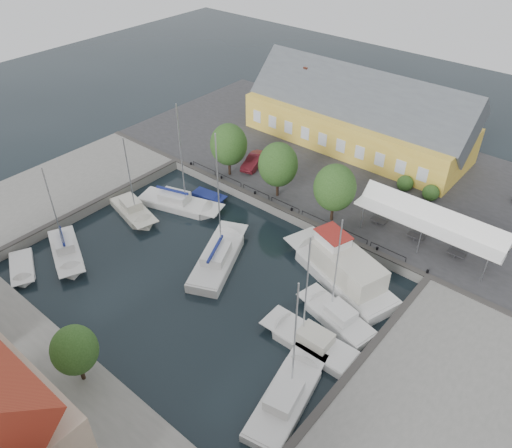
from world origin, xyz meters
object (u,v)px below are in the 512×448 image
at_px(east_boat_a, 337,319).
at_px(launch_nw, 209,197).
at_px(east_boat_c, 286,400).
at_px(launch_sw, 23,269).
at_px(center_sailboat, 218,260).
at_px(east_boat_b, 311,343).
at_px(tent_canopy, 431,221).
at_px(west_boat_b, 133,212).
at_px(west_boat_a, 178,204).
at_px(west_boat_d, 67,253).
at_px(trawler, 342,271).
at_px(car_red, 254,161).
at_px(warehouse, 354,116).

bearing_deg(east_boat_a, launch_nw, 163.10).
relative_size(east_boat_c, launch_sw, 2.02).
distance_m(center_sailboat, east_boat_b, 12.64).
relative_size(tent_canopy, east_boat_b, 1.27).
xyz_separation_m(tent_canopy, west_boat_b, (-26.49, -14.00, -3.42)).
distance_m(center_sailboat, launch_nw, 11.16).
height_order(east_boat_b, west_boat_a, west_boat_a).
bearing_deg(tent_canopy, west_boat_d, -139.30).
bearing_deg(west_boat_d, center_sailboat, 35.42).
bearing_deg(trawler, center_sailboat, -151.94).
height_order(car_red, west_boat_d, west_boat_d).
xyz_separation_m(center_sailboat, west_boat_d, (-11.96, -8.50, -0.09)).
xyz_separation_m(center_sailboat, east_boat_a, (12.54, 0.95, -0.10)).
height_order(warehouse, launch_nw, warehouse).
bearing_deg(warehouse, east_boat_c, -65.28).
height_order(trawler, west_boat_d, west_boat_d).
distance_m(warehouse, east_boat_c, 39.41).
height_order(east_boat_c, launch_sw, east_boat_c).
height_order(trawler, east_boat_a, east_boat_a).
bearing_deg(west_boat_b, east_boat_a, 2.37).
bearing_deg(car_red, west_boat_d, -113.80).
xyz_separation_m(trawler, west_boat_b, (-22.53, -5.49, -0.76)).
height_order(east_boat_b, launch_nw, east_boat_b).
distance_m(east_boat_c, launch_nw, 26.97).
distance_m(warehouse, west_boat_a, 25.20).
bearing_deg(east_boat_a, west_boat_b, -177.63).
distance_m(east_boat_a, west_boat_b, 24.94).
relative_size(tent_canopy, west_boat_b, 1.41).
bearing_deg(warehouse, trawler, -60.54).
xyz_separation_m(tent_canopy, launch_nw, (-22.53, -6.60, -3.59)).
height_order(warehouse, east_boat_c, east_boat_c).
xyz_separation_m(tent_canopy, car_red, (-21.99, 0.77, -1.94)).
relative_size(tent_canopy, west_boat_a, 1.11).
relative_size(tent_canopy, launch_sw, 2.50).
distance_m(east_boat_a, west_boat_d, 26.27).
bearing_deg(launch_nw, east_boat_c, -34.15).
bearing_deg(west_boat_d, east_boat_b, 13.74).
distance_m(warehouse, west_boat_b, 29.85).
distance_m(warehouse, center_sailboat, 28.19).
relative_size(west_boat_d, launch_sw, 1.91).
height_order(west_boat_a, launch_sw, west_boat_a).
bearing_deg(launch_nw, west_boat_b, -118.16).
bearing_deg(east_boat_b, launch_sw, -158.95).
relative_size(trawler, east_boat_b, 1.17).
xyz_separation_m(car_red, launch_sw, (-5.32, -27.09, -1.66)).
bearing_deg(launch_nw, trawler, -5.88).
relative_size(tent_canopy, center_sailboat, 1.03).
distance_m(trawler, east_boat_b, 8.30).
height_order(tent_canopy, center_sailboat, center_sailboat).
bearing_deg(launch_sw, trawler, 37.33).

